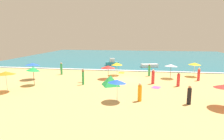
# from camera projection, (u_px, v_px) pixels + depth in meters

# --- Properties ---
(ground_plane) EXTENTS (60.00, 60.00, 0.00)m
(ground_plane) POSITION_uv_depth(u_px,v_px,m) (123.00, 79.00, 26.45)
(ground_plane) COLOR #E5B26B
(ocean_water) EXTENTS (60.00, 44.00, 0.10)m
(ocean_water) POSITION_uv_depth(u_px,v_px,m) (133.00, 57.00, 53.68)
(ocean_water) COLOR teal
(ocean_water) RESTS_ON ground_plane
(wave_breaker_foam) EXTENTS (57.00, 0.70, 0.01)m
(wave_breaker_foam) POSITION_uv_depth(u_px,v_px,m) (127.00, 70.00, 32.56)
(wave_breaker_foam) COLOR white
(wave_breaker_foam) RESTS_ON ocean_water
(beach_umbrella_0) EXTENTS (2.30, 2.31, 2.36)m
(beach_umbrella_0) POSITION_uv_depth(u_px,v_px,m) (33.00, 64.00, 26.04)
(beach_umbrella_0) COLOR #4C3823
(beach_umbrella_0) RESTS_ON ground_plane
(beach_umbrella_1) EXTENTS (2.31, 2.32, 2.08)m
(beach_umbrella_1) POSITION_uv_depth(u_px,v_px,m) (171.00, 65.00, 26.66)
(beach_umbrella_1) COLOR #4C3823
(beach_umbrella_1) RESTS_ON ground_plane
(beach_umbrella_3) EXTENTS (2.58, 2.57, 1.88)m
(beach_umbrella_3) POSITION_uv_depth(u_px,v_px,m) (108.00, 67.00, 26.38)
(beach_umbrella_3) COLOR #4C3823
(beach_umbrella_3) RESTS_ON ground_plane
(beach_umbrella_4) EXTENTS (2.37, 2.38, 2.10)m
(beach_umbrella_4) POSITION_uv_depth(u_px,v_px,m) (117.00, 81.00, 17.30)
(beach_umbrella_4) COLOR silver
(beach_umbrella_4) RESTS_ON ground_plane
(beach_umbrella_5) EXTENTS (2.60, 2.60, 2.26)m
(beach_umbrella_5) POSITION_uv_depth(u_px,v_px,m) (6.00, 73.00, 20.22)
(beach_umbrella_5) COLOR silver
(beach_umbrella_5) RESTS_ON ground_plane
(beach_umbrella_6) EXTENTS (2.34, 2.33, 2.07)m
(beach_umbrella_6) POSITION_uv_depth(u_px,v_px,m) (195.00, 64.00, 27.90)
(beach_umbrella_6) COLOR silver
(beach_umbrella_6) RESTS_ON ground_plane
(beach_umbrella_7) EXTENTS (2.17, 2.18, 1.99)m
(beach_umbrella_7) POSITION_uv_depth(u_px,v_px,m) (117.00, 64.00, 28.80)
(beach_umbrella_7) COLOR silver
(beach_umbrella_7) RESTS_ON ground_plane
(beach_umbrella_8) EXTENTS (2.24, 2.22, 2.29)m
(beach_umbrella_8) POSITION_uv_depth(u_px,v_px,m) (33.00, 69.00, 22.99)
(beach_umbrella_8) COLOR #4C3823
(beach_umbrella_8) RESTS_ON ground_plane
(beach_tent) EXTENTS (2.48, 2.45, 1.26)m
(beach_tent) POSITION_uv_depth(u_px,v_px,m) (111.00, 80.00, 23.01)
(beach_tent) COLOR green
(beach_tent) RESTS_ON ground_plane
(beachgoer_0) EXTENTS (0.51, 0.51, 1.68)m
(beachgoer_0) POSITION_uv_depth(u_px,v_px,m) (189.00, 96.00, 16.69)
(beachgoer_0) COLOR black
(beachgoer_0) RESTS_ON ground_plane
(beachgoer_1) EXTENTS (0.38, 0.38, 1.82)m
(beachgoer_1) POSITION_uv_depth(u_px,v_px,m) (83.00, 78.00, 23.34)
(beachgoer_1) COLOR green
(beachgoer_1) RESTS_ON ground_plane
(beachgoer_2) EXTENTS (0.39, 0.39, 1.85)m
(beachgoer_2) POSITION_uv_depth(u_px,v_px,m) (153.00, 77.00, 23.78)
(beachgoer_2) COLOR red
(beachgoer_2) RESTS_ON ground_plane
(beachgoer_3) EXTENTS (0.42, 0.42, 1.75)m
(beachgoer_3) POSITION_uv_depth(u_px,v_px,m) (199.00, 74.00, 25.47)
(beachgoer_3) COLOR red
(beachgoer_3) RESTS_ON ground_plane
(beachgoer_4) EXTENTS (0.46, 0.46, 1.74)m
(beachgoer_4) POSITION_uv_depth(u_px,v_px,m) (140.00, 92.00, 17.50)
(beachgoer_4) COLOR orange
(beachgoer_4) RESTS_ON ground_plane
(beachgoer_6) EXTENTS (0.34, 0.34, 1.88)m
(beachgoer_6) POSITION_uv_depth(u_px,v_px,m) (61.00, 69.00, 29.45)
(beachgoer_6) COLOR green
(beachgoer_6) RESTS_ON ground_plane
(beachgoer_7) EXTENTS (0.47, 0.47, 1.79)m
(beachgoer_7) POSITION_uv_depth(u_px,v_px,m) (149.00, 70.00, 28.29)
(beachgoer_7) COLOR green
(beachgoer_7) RESTS_ON ground_plane
(beachgoer_8) EXTENTS (0.48, 0.48, 1.68)m
(beachgoer_8) POSITION_uv_depth(u_px,v_px,m) (178.00, 80.00, 22.61)
(beachgoer_8) COLOR red
(beachgoer_8) RESTS_ON ground_plane
(beachgoer_9) EXTENTS (0.42, 0.42, 1.73)m
(beachgoer_9) POSITION_uv_depth(u_px,v_px,m) (83.00, 76.00, 24.59)
(beachgoer_9) COLOR green
(beachgoer_9) RESTS_ON ground_plane
(beach_towel_0) EXTENTS (0.97, 1.09, 0.01)m
(beach_towel_0) POSITION_uv_depth(u_px,v_px,m) (121.00, 73.00, 30.91)
(beach_towel_0) COLOR orange
(beach_towel_0) RESTS_ON ground_plane
(beach_towel_1) EXTENTS (1.25, 1.40, 0.01)m
(beach_towel_1) POSITION_uv_depth(u_px,v_px,m) (156.00, 87.00, 22.22)
(beach_towel_1) COLOR #D84CA5
(beach_towel_1) RESTS_ON ground_plane
(small_boat_0) EXTENTS (2.79, 1.81, 1.39)m
(small_boat_0) POSITION_uv_depth(u_px,v_px,m) (112.00, 63.00, 38.00)
(small_boat_0) COLOR teal
(small_boat_0) RESTS_ON ocean_water
(small_boat_1) EXTENTS (3.29, 1.92, 0.60)m
(small_boat_1) POSITION_uv_depth(u_px,v_px,m) (149.00, 66.00, 35.82)
(small_boat_1) COLOR white
(small_boat_1) RESTS_ON ocean_water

